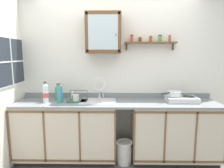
{
  "coord_description": "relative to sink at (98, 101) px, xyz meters",
  "views": [
    {
      "loc": [
        -0.03,
        -2.36,
        1.62
      ],
      "look_at": [
        -0.08,
        0.57,
        1.17
      ],
      "focal_mm": 31.15,
      "sensor_mm": 36.0,
      "label": 1
    }
  ],
  "objects": [
    {
      "name": "lower_cabinet_run_right",
      "position": [
        1.15,
        -0.04,
        -0.46
      ],
      "size": [
        1.28,
        0.58,
        0.88
      ],
      "color": "black",
      "rests_on": "ground"
    },
    {
      "name": "sink",
      "position": [
        0.0,
        0.0,
        0.0
      ],
      "size": [
        0.52,
        0.47,
        0.47
      ],
      "color": "silver",
      "rests_on": "countertop"
    },
    {
      "name": "back_wall",
      "position": [
        0.28,
        0.27,
        0.37
      ],
      "size": [
        3.64,
        0.07,
        2.53
      ],
      "color": "silver",
      "rests_on": "ground"
    },
    {
      "name": "lower_cabinet_run",
      "position": [
        -0.48,
        -0.04,
        -0.46
      ],
      "size": [
        1.5,
        0.58,
        0.88
      ],
      "color": "black",
      "rests_on": "ground"
    },
    {
      "name": "dish_rack",
      "position": [
        -0.33,
        -0.01,
        0.03
      ],
      "size": [
        0.29,
        0.22,
        0.16
      ],
      "color": "#26664C",
      "rests_on": "countertop"
    },
    {
      "name": "mug",
      "position": [
        -0.34,
        -0.02,
        0.06
      ],
      "size": [
        0.09,
        0.13,
        0.11
      ],
      "color": "white",
      "rests_on": "countertop"
    },
    {
      "name": "bottle_detergent_teal_0",
      "position": [
        -0.56,
        -0.08,
        0.14
      ],
      "size": [
        0.08,
        0.08,
        0.29
      ],
      "color": "teal",
      "rests_on": "countertop"
    },
    {
      "name": "hot_plate_stove",
      "position": [
        1.24,
        -0.03,
        0.04
      ],
      "size": [
        0.45,
        0.29,
        0.08
      ],
      "color": "silver",
      "rests_on": "countertop"
    },
    {
      "name": "saucepan",
      "position": [
        1.13,
        -0.01,
        0.13
      ],
      "size": [
        0.33,
        0.24,
        0.08
      ],
      "color": "silver",
      "rests_on": "hot_plate_stove"
    },
    {
      "name": "bottle_water_clear_2",
      "position": [
        -0.76,
        -0.1,
        0.14
      ],
      "size": [
        0.08,
        0.08,
        0.31
      ],
      "color": "silver",
      "rests_on": "countertop"
    },
    {
      "name": "trash_bin",
      "position": [
        0.39,
        -0.15,
        -0.73
      ],
      "size": [
        0.25,
        0.25,
        0.34
      ],
      "color": "silver",
      "rests_on": "ground"
    },
    {
      "name": "countertop",
      "position": [
        0.28,
        -0.04,
        -0.01
      ],
      "size": [
        3.0,
        0.61,
        0.03
      ],
      "primitive_type": "cube",
      "color": "gray",
      "rests_on": "lower_cabinet_run"
    },
    {
      "name": "wall_cabinet",
      "position": [
        0.08,
        0.11,
        1.02
      ],
      "size": [
        0.52,
        0.29,
        0.6
      ],
      "color": "brown"
    },
    {
      "name": "bottle_soda_green_1",
      "position": [
        -0.63,
        0.06,
        0.12
      ],
      "size": [
        0.08,
        0.08,
        0.26
      ],
      "color": "#4CB266",
      "rests_on": "countertop"
    },
    {
      "name": "window",
      "position": [
        -1.23,
        -0.12,
        0.6
      ],
      "size": [
        0.03,
        0.75,
        0.69
      ],
      "color": "#262D38"
    },
    {
      "name": "spice_shelf",
      "position": [
        0.79,
        0.18,
        0.9
      ],
      "size": [
        0.78,
        0.14,
        0.23
      ],
      "color": "brown"
    },
    {
      "name": "backsplash",
      "position": [
        0.28,
        0.23,
        0.04
      ],
      "size": [
        3.0,
        0.02,
        0.08
      ],
      "primitive_type": "cube",
      "color": "gray",
      "rests_on": "countertop"
    }
  ]
}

